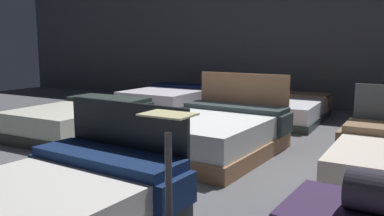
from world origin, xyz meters
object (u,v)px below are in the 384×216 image
object	(u,v)px
bed_4	(212,134)
bed_7	(278,109)
bed_6	(170,99)
bed_1	(34,215)
bed_3	(81,120)

from	to	relation	value
bed_4	bed_7	distance (m)	2.77
bed_6	bed_7	size ratio (longest dim) A/B	0.91
bed_1	bed_3	distance (m)	3.70
bed_3	bed_4	distance (m)	2.36
bed_6	bed_1	bearing A→B (deg)	-64.67
bed_1	bed_6	bearing A→B (deg)	117.29
bed_1	bed_3	xyz separation A→B (m)	(-2.41, 2.81, -0.00)
bed_3	bed_6	xyz separation A→B (m)	(-0.08, 2.72, -0.00)
bed_6	bed_7	distance (m)	2.44
bed_4	bed_6	xyz separation A→B (m)	(-2.45, 2.69, -0.03)
bed_1	bed_6	size ratio (longest dim) A/B	1.11
bed_1	bed_7	world-z (taller)	bed_1
bed_7	bed_4	bearing A→B (deg)	-91.92
bed_3	bed_1	bearing A→B (deg)	-50.52
bed_1	bed_3	world-z (taller)	bed_1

